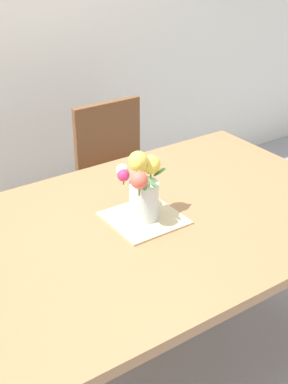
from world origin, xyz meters
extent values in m
plane|color=#939399|center=(0.00, 0.00, 0.00)|extent=(12.00, 12.00, 0.00)
cube|color=#9E7047|center=(0.00, 0.00, 0.75)|extent=(1.83, 1.10, 0.04)
cylinder|color=#9E7047|center=(0.83, 0.47, 0.37)|extent=(0.07, 0.07, 0.73)
cylinder|color=brown|center=(-0.27, 0.63, 0.22)|extent=(0.04, 0.04, 0.44)
cube|color=brown|center=(0.45, 0.81, 0.46)|extent=(0.42, 0.42, 0.04)
cylinder|color=brown|center=(0.63, 0.63, 0.22)|extent=(0.04, 0.04, 0.44)
cylinder|color=brown|center=(0.27, 0.63, 0.22)|extent=(0.04, 0.04, 0.44)
cylinder|color=brown|center=(0.63, 0.99, 0.22)|extent=(0.04, 0.04, 0.44)
cylinder|color=brown|center=(0.27, 0.99, 0.22)|extent=(0.04, 0.04, 0.44)
cube|color=brown|center=(0.45, 1.00, 0.69)|extent=(0.42, 0.04, 0.42)
cube|color=#CCB789|center=(0.03, 0.02, 0.78)|extent=(0.27, 0.27, 0.01)
cylinder|color=silver|center=(0.03, 0.02, 0.86)|extent=(0.11, 0.11, 0.15)
sphere|color=#EFD14C|center=(0.02, 0.05, 1.02)|extent=(0.07, 0.07, 0.07)
cylinder|color=#478438|center=(0.02, 0.05, 0.97)|extent=(0.01, 0.01, 0.09)
sphere|color=#E55B4C|center=(-0.03, -0.03, 0.99)|extent=(0.06, 0.06, 0.06)
cylinder|color=#478438|center=(-0.03, -0.03, 0.96)|extent=(0.01, 0.01, 0.06)
sphere|color=#EFD14C|center=(0.08, 0.05, 0.99)|extent=(0.07, 0.07, 0.07)
cylinder|color=#478438|center=(0.08, 0.05, 0.96)|extent=(0.01, 0.01, 0.06)
sphere|color=#D12D66|center=(-0.03, 0.07, 0.96)|extent=(0.05, 0.05, 0.05)
cylinder|color=#478438|center=(-0.03, 0.07, 0.94)|extent=(0.01, 0.01, 0.04)
sphere|color=#EFD14C|center=(0.03, 0.05, 1.00)|extent=(0.06, 0.06, 0.06)
cylinder|color=#478438|center=(0.03, 0.05, 0.96)|extent=(0.01, 0.01, 0.07)
sphere|color=white|center=(-0.01, 0.11, 0.96)|extent=(0.05, 0.05, 0.05)
cylinder|color=#478438|center=(-0.01, 0.11, 0.94)|extent=(0.01, 0.01, 0.04)
sphere|color=#EFD14C|center=(0.01, 0.04, 1.01)|extent=(0.05, 0.05, 0.05)
cylinder|color=#478438|center=(0.01, 0.04, 0.97)|extent=(0.01, 0.01, 0.09)
ellipsoid|color=#478438|center=(0.01, -0.01, 0.95)|extent=(0.06, 0.07, 0.03)
ellipsoid|color=#478438|center=(0.04, -0.02, 0.95)|extent=(0.03, 0.07, 0.03)
ellipsoid|color=#478438|center=(0.06, 0.09, 0.94)|extent=(0.04, 0.07, 0.02)
ellipsoid|color=#478438|center=(0.11, 0.03, 0.96)|extent=(0.07, 0.03, 0.03)
camera|label=1|loc=(-0.94, -1.41, 1.83)|focal=48.69mm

